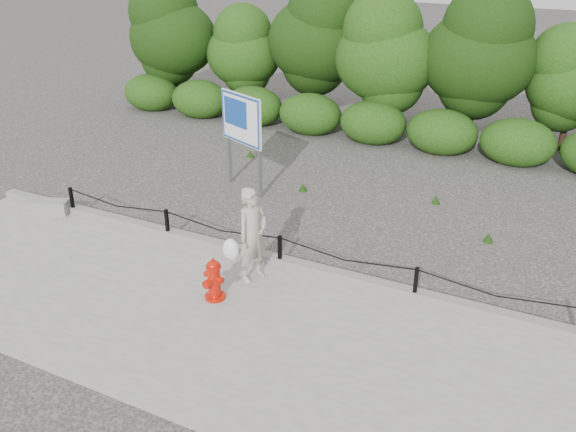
% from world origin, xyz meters
% --- Properties ---
extents(ground, '(90.00, 90.00, 0.00)m').
position_xyz_m(ground, '(0.00, 0.00, 0.00)').
color(ground, '#2D2B28').
rests_on(ground, ground).
extents(sidewalk, '(14.00, 4.00, 0.08)m').
position_xyz_m(sidewalk, '(0.00, -2.00, 0.04)').
color(sidewalk, gray).
rests_on(sidewalk, ground).
extents(curb, '(14.00, 0.22, 0.14)m').
position_xyz_m(curb, '(0.00, 0.05, 0.15)').
color(curb, slate).
rests_on(curb, sidewalk).
extents(chain_barrier, '(10.06, 0.06, 0.60)m').
position_xyz_m(chain_barrier, '(0.00, 0.00, 0.46)').
color(chain_barrier, black).
rests_on(chain_barrier, sidewalk).
extents(treeline, '(20.32, 3.60, 4.43)m').
position_xyz_m(treeline, '(0.24, 8.93, 2.46)').
color(treeline, black).
rests_on(treeline, ground).
extents(fire_hydrant, '(0.41, 0.42, 0.74)m').
position_xyz_m(fire_hydrant, '(-0.46, -1.46, 0.43)').
color(fire_hydrant, red).
rests_on(fire_hydrant, sidewalk).
extents(pedestrian, '(0.79, 0.71, 1.70)m').
position_xyz_m(pedestrian, '(-0.23, -0.61, 0.91)').
color(pedestrian, '#A29F8B').
rests_on(pedestrian, sidewalk).
extents(concrete_block, '(1.00, 0.64, 0.30)m').
position_xyz_m(concrete_block, '(-5.51, -0.25, 0.23)').
color(concrete_block, gray).
rests_on(concrete_block, sidewalk).
extents(advertising_sign, '(1.34, 0.64, 2.30)m').
position_xyz_m(advertising_sign, '(-2.51, 2.96, 1.63)').
color(advertising_sign, slate).
rests_on(advertising_sign, ground).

